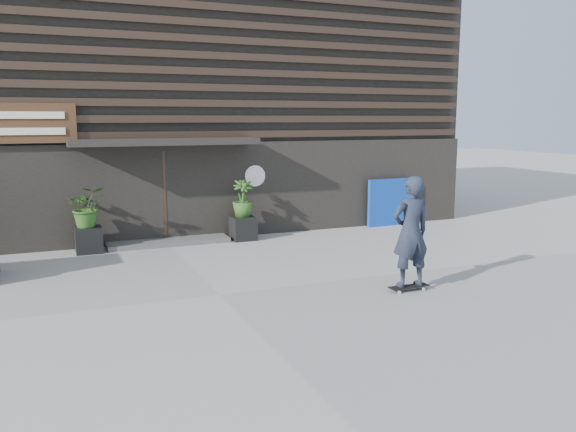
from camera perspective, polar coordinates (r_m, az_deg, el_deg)
name	(u,v)px	position (r m, az deg, el deg)	size (l,w,h in m)	color
ground	(219,295)	(10.56, -6.72, -7.64)	(80.00, 80.00, 0.00)	gray
entrance_step	(169,242)	(14.89, -11.60, -2.48)	(3.00, 0.80, 0.12)	#484846
planter_pot_left	(89,240)	(14.42, -18.91, -2.22)	(0.60, 0.60, 0.60)	black
bamboo_left	(87,207)	(14.29, -19.08, 0.85)	(0.86, 0.75, 0.96)	#2D591E
planter_pot_right	(243,228)	(15.12, -4.41, -1.20)	(0.60, 0.60, 0.60)	black
bamboo_right	(243,198)	(15.00, -4.45, 1.73)	(0.54, 0.54, 0.96)	#2D591E
blue_tarp	(390,202)	(17.30, 9.94, 1.34)	(1.47, 0.12, 1.37)	#0C369E
building	(132,91)	(19.89, -15.04, 11.74)	(18.00, 11.00, 8.00)	black
skateboarder	(411,232)	(10.67, 11.91, -1.54)	(0.78, 0.49, 2.11)	black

